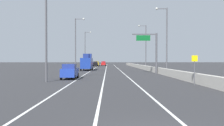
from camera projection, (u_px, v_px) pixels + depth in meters
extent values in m
plane|color=#2D2D30|center=(112.00, 68.00, 70.27)|extent=(320.00, 320.00, 0.00)
cube|color=silver|center=(94.00, 69.00, 61.16)|extent=(0.16, 130.00, 0.00)
cube|color=silver|center=(106.00, 69.00, 61.23)|extent=(0.16, 130.00, 0.00)
cube|color=silver|center=(118.00, 69.00, 61.30)|extent=(0.16, 130.00, 0.00)
cube|color=#B2ADA3|center=(152.00, 69.00, 46.43)|extent=(0.60, 120.00, 1.10)
cylinder|color=#47474C|center=(156.00, 53.00, 39.32)|extent=(0.36, 0.36, 7.50)
cube|color=#47474C|center=(144.00, 34.00, 39.22)|extent=(4.50, 0.20, 0.20)
cube|color=#0C5923|center=(143.00, 38.00, 39.10)|extent=(2.60, 0.10, 1.00)
cylinder|color=#4C4C51|center=(194.00, 73.00, 21.33)|extent=(0.10, 0.10, 2.40)
cube|color=yellow|center=(195.00, 58.00, 21.26)|extent=(0.60, 0.04, 0.60)
cylinder|color=#4C4C51|center=(167.00, 41.00, 37.36)|extent=(0.24, 0.24, 11.72)
cube|color=#4C4C51|center=(162.00, 9.00, 37.26)|extent=(1.80, 0.12, 0.12)
sphere|color=beige|center=(157.00, 9.00, 37.24)|extent=(0.44, 0.44, 0.44)
cylinder|color=#4C4C51|center=(146.00, 47.00, 56.03)|extent=(0.24, 0.24, 11.72)
cube|color=#4C4C51|center=(143.00, 26.00, 55.93)|extent=(1.80, 0.12, 0.12)
sphere|color=beige|center=(139.00, 26.00, 55.91)|extent=(0.44, 0.44, 0.44)
cylinder|color=#4C4C51|center=(46.00, 31.00, 24.33)|extent=(0.24, 0.24, 11.72)
cylinder|color=#4C4C51|center=(75.00, 45.00, 46.75)|extent=(0.24, 0.24, 11.72)
cube|color=#4C4C51|center=(80.00, 19.00, 46.68)|extent=(1.80, 0.12, 0.12)
sphere|color=beige|center=(84.00, 19.00, 46.70)|extent=(0.44, 0.44, 0.44)
cylinder|color=#4C4C51|center=(85.00, 50.00, 69.15)|extent=(0.24, 0.24, 11.72)
cube|color=#4C4C51|center=(88.00, 32.00, 69.09)|extent=(1.80, 0.12, 0.12)
sphere|color=beige|center=(91.00, 32.00, 69.11)|extent=(0.44, 0.44, 0.44)
cube|color=#1E389E|center=(70.00, 72.00, 28.51)|extent=(1.88, 4.33, 1.07)
cube|color=navy|center=(69.00, 66.00, 28.07)|extent=(1.63, 1.96, 0.60)
cylinder|color=black|center=(66.00, 75.00, 30.20)|extent=(0.23, 0.68, 0.68)
cylinder|color=black|center=(78.00, 75.00, 30.25)|extent=(0.23, 0.68, 0.68)
cylinder|color=black|center=(61.00, 77.00, 26.79)|extent=(0.23, 0.68, 0.68)
cylinder|color=black|center=(74.00, 77.00, 26.84)|extent=(0.23, 0.68, 0.68)
cube|color=red|center=(104.00, 64.00, 92.52)|extent=(2.02, 4.55, 1.02)
cube|color=maroon|center=(104.00, 62.00, 92.06)|extent=(1.70, 2.08, 0.60)
cylinder|color=black|center=(102.00, 65.00, 94.34)|extent=(0.25, 0.69, 0.68)
cylinder|color=black|center=(106.00, 65.00, 94.31)|extent=(0.25, 0.69, 0.68)
cylinder|color=black|center=(101.00, 65.00, 90.76)|extent=(0.25, 0.69, 0.68)
cylinder|color=black|center=(105.00, 65.00, 90.72)|extent=(0.25, 0.69, 0.68)
cube|color=gold|center=(97.00, 64.00, 92.14)|extent=(1.85, 4.13, 1.07)
cube|color=olive|center=(97.00, 62.00, 91.71)|extent=(1.57, 1.88, 0.60)
cylinder|color=black|center=(95.00, 65.00, 93.74)|extent=(0.24, 0.69, 0.68)
cylinder|color=black|center=(99.00, 65.00, 93.73)|extent=(0.24, 0.69, 0.68)
cylinder|color=black|center=(95.00, 65.00, 90.56)|extent=(0.24, 0.69, 0.68)
cylinder|color=black|center=(98.00, 65.00, 90.54)|extent=(0.24, 0.69, 0.68)
cube|color=black|center=(96.00, 64.00, 84.81)|extent=(1.82, 4.01, 0.99)
cube|color=black|center=(96.00, 62.00, 84.40)|extent=(1.60, 1.80, 0.60)
cylinder|color=black|center=(94.00, 65.00, 86.36)|extent=(0.22, 0.68, 0.68)
cylinder|color=black|center=(98.00, 65.00, 86.39)|extent=(0.22, 0.68, 0.68)
cylinder|color=black|center=(93.00, 66.00, 83.25)|extent=(0.22, 0.68, 0.68)
cylinder|color=black|center=(97.00, 66.00, 83.28)|extent=(0.22, 0.68, 0.68)
cube|color=navy|center=(87.00, 63.00, 52.02)|extent=(2.42, 7.52, 2.51)
cube|color=navy|center=(88.00, 56.00, 53.65)|extent=(2.12, 1.66, 1.10)
cylinder|color=black|center=(84.00, 68.00, 55.07)|extent=(0.22, 1.00, 1.00)
cylinder|color=black|center=(92.00, 68.00, 55.12)|extent=(0.22, 1.00, 1.00)
cylinder|color=black|center=(81.00, 69.00, 48.96)|extent=(0.22, 1.00, 1.00)
cylinder|color=black|center=(90.00, 69.00, 49.01)|extent=(0.22, 1.00, 1.00)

